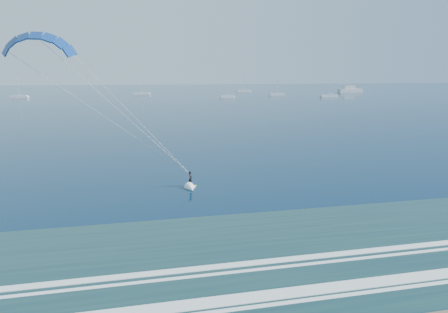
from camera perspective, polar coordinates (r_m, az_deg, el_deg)
kitesurfer_rig at (r=41.81m, az=-14.91°, el=6.47°), size 19.44×4.80×17.26m
motor_yacht at (r=279.05m, az=17.53°, el=9.06°), size 16.27×4.34×6.56m
sailboat_1 at (r=233.03m, az=-27.20°, el=7.60°), size 8.47×2.40×11.67m
sailboat_2 at (r=245.42m, az=-11.69°, el=8.80°), size 9.65×2.40×12.88m
sailboat_3 at (r=207.10m, az=0.43°, el=8.52°), size 7.09×2.40×10.06m
sailboat_4 at (r=275.47m, az=2.80°, el=9.33°), size 9.54×2.40×12.87m
sailboat_5 at (r=234.48m, az=7.55°, el=8.81°), size 8.75×2.40×11.93m
sailboat_6 at (r=222.45m, az=14.79°, el=8.37°), size 9.73×2.40×13.05m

